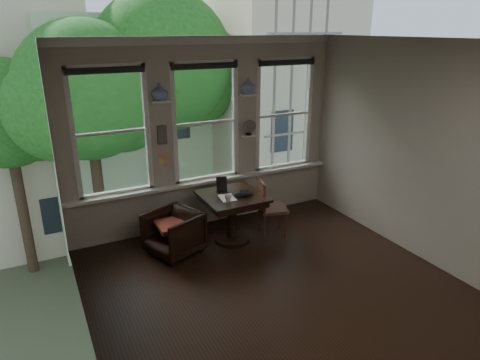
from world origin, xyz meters
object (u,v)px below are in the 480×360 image
table (232,218)px  laptop (244,196)px  side_chair_right (273,208)px  mug (228,198)px  armchair_left (174,233)px

table → laptop: bearing=-43.9°
side_chair_right → mug: bearing=110.6°
laptop → table: bearing=139.7°
side_chair_right → table: bearing=95.0°
armchair_left → table: bearing=67.2°
table → side_chair_right: size_ratio=0.98×
table → armchair_left: table is taller
side_chair_right → laptop: size_ratio=2.88×
side_chair_right → mug: (-0.80, -0.08, 0.34)m
armchair_left → laptop: laptop is taller
laptop → side_chair_right: bearing=5.7°
table → mug: size_ratio=8.91×
laptop → mug: 0.30m
table → mug: 0.49m
laptop → mug: (-0.29, -0.06, 0.03)m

